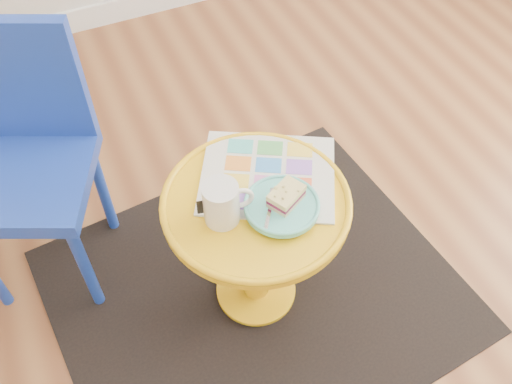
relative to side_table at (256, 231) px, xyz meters
name	(u,v)px	position (x,y,z in m)	size (l,w,h in m)	color
floor	(367,316)	(0.30, -0.24, -0.36)	(4.00, 4.00, 0.00)	brown
room_walls	(8,191)	(-0.69, 0.76, -0.30)	(4.00, 4.00, 4.00)	silver
rug	(256,291)	(0.00, 0.00, -0.36)	(1.30, 1.10, 0.01)	black
side_table	(256,231)	(0.00, 0.00, 0.00)	(0.53, 0.53, 0.50)	gold
chair	(24,149)	(-0.55, 0.46, 0.15)	(0.52, 0.52, 0.88)	#1937A3
newspaper	(268,175)	(0.07, 0.07, 0.14)	(0.38, 0.32, 0.01)	silver
mug	(222,202)	(-0.10, -0.01, 0.21)	(0.14, 0.10, 0.13)	silver
plate	(282,206)	(0.05, -0.06, 0.16)	(0.20, 0.20, 0.02)	#5EC8BA
cake_slice	(286,196)	(0.06, -0.05, 0.19)	(0.12, 0.10, 0.04)	#D3BC8C
fork	(270,207)	(0.02, -0.06, 0.17)	(0.09, 0.13, 0.00)	silver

